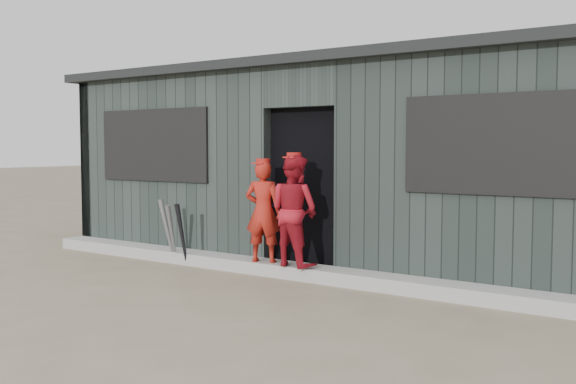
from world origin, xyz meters
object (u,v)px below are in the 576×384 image
Objects in this scene: bat_left at (172,234)px; bat_right at (182,235)px; bat_mid at (168,231)px; player_red_left at (263,211)px; dugout at (357,164)px; player_grey_back at (339,216)px; player_red_right at (294,211)px.

bat_right is (0.23, -0.05, 0.01)m from bat_left.
player_red_left is (1.46, 0.13, 0.33)m from bat_mid.
dugout is at bearing -119.00° from player_red_left.
player_grey_back is at bearing 22.81° from bat_mid.
bat_left is 0.10× the size of dugout.
player_grey_back is at bearing -92.45° from player_red_right.
player_red_right is at bearing 3.65° from bat_mid.
bat_left is at bearing 8.49° from bat_mid.
bat_right is (0.29, -0.04, -0.02)m from bat_mid.
player_grey_back is 1.22m from dugout.
player_red_right reaches higher than player_grey_back.
player_grey_back is (0.62, 0.74, -0.08)m from player_red_left.
bat_right is at bearing -127.79° from dugout.
player_grey_back reaches higher than bat_mid.
bat_left is at bearing 13.54° from player_red_right.
bat_mid is at bearing -13.13° from player_red_left.
player_red_right reaches higher than bat_left.
bat_mid is 2.26m from player_grey_back.
bat_right is 2.02m from player_grey_back.
dugout is at bearing -75.97° from player_red_right.
player_red_left is at bearing 5.07° from bat_left.
player_red_left reaches higher than bat_mid.
bat_left is 2.69m from dugout.
player_red_left is 0.94× the size of player_red_right.
player_red_right is 0.95× the size of player_grey_back.
dugout reaches higher than player_red_right.
bat_mid is 0.64× the size of player_grey_back.
bat_right is at bearing -12.69° from bat_left.
player_red_right is at bearing 160.17° from player_red_left.
player_red_left is 0.45m from player_red_right.
dugout is (-0.12, 1.76, 0.49)m from player_red_right.
bat_mid reaches higher than bat_right.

